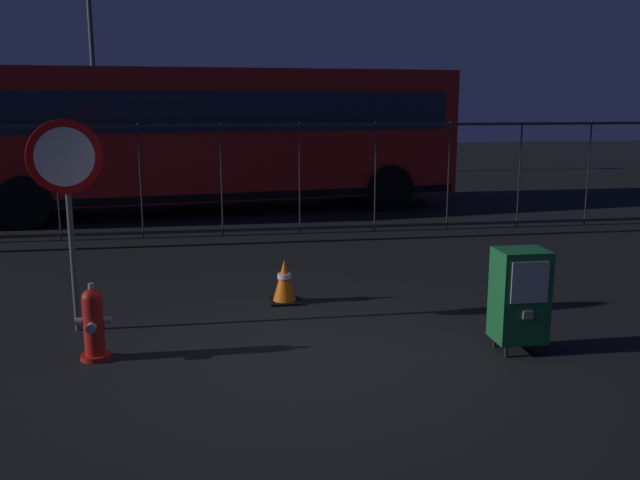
% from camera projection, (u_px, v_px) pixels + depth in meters
% --- Properties ---
extents(ground_plane, '(60.00, 60.00, 0.00)m').
position_uv_depth(ground_plane, '(308.00, 358.00, 6.68)').
color(ground_plane, black).
extents(fire_hydrant, '(0.33, 0.32, 0.75)m').
position_uv_depth(fire_hydrant, '(94.00, 324.00, 6.59)').
color(fire_hydrant, red).
rests_on(fire_hydrant, ground_plane).
extents(newspaper_box_primary, '(0.48, 0.42, 1.02)m').
position_uv_depth(newspaper_box_primary, '(520.00, 295.00, 6.76)').
color(newspaper_box_primary, black).
rests_on(newspaper_box_primary, ground_plane).
extents(stop_sign, '(0.71, 0.31, 2.23)m').
position_uv_depth(stop_sign, '(67.00, 181.00, 7.15)').
color(stop_sign, '#4C4F54').
rests_on(stop_sign, ground_plane).
extents(traffic_cone, '(0.36, 0.36, 0.53)m').
position_uv_depth(traffic_cone, '(284.00, 282.00, 8.44)').
color(traffic_cone, black).
rests_on(traffic_cone, ground_plane).
extents(fence_barrier, '(18.03, 0.04, 2.00)m').
position_uv_depth(fence_barrier, '(261.00, 179.00, 12.40)').
color(fence_barrier, '#2D2D33').
rests_on(fence_barrier, ground_plane).
extents(bus_near, '(10.74, 3.92, 3.00)m').
position_uv_depth(bus_near, '(210.00, 131.00, 15.03)').
color(bus_near, red).
rests_on(bus_near, ground_plane).
extents(street_light_near_left, '(0.32, 0.32, 6.39)m').
position_uv_depth(street_light_near_left, '(92.00, 51.00, 20.70)').
color(street_light_near_left, '#4C4F54').
rests_on(street_light_near_left, ground_plane).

